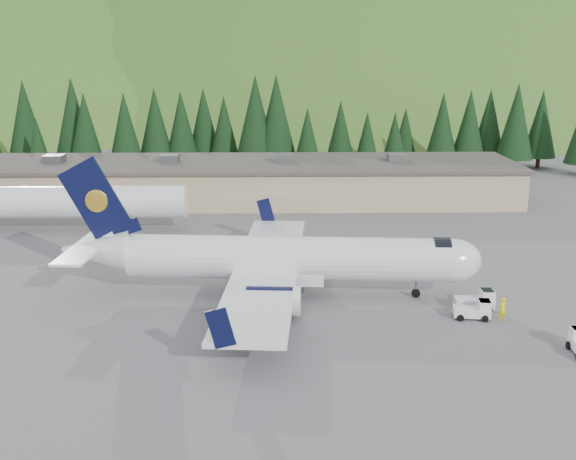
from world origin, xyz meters
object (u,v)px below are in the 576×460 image
Objects in this scene: second_airliner at (59,201)px; ramp_worker at (502,309)px; terminal_building at (246,181)px; baggage_tug_b at (478,300)px; baggage_tug_a at (475,310)px; airliner at (277,260)px.

second_airliner reaches higher than ramp_worker.
baggage_tug_b is at bearing -64.74° from terminal_building.
second_airliner is at bearing -141.22° from terminal_building.
terminal_building is at bearing 120.48° from baggage_tug_a.
baggage_tug_a is 0.95× the size of baggage_tug_b.
baggage_tug_b is (39.50, -25.51, -2.62)m from second_airliner.
baggage_tug_a is 2.08m from baggage_tug_b.
baggage_tug_b is (15.58, -3.58, -2.33)m from airliner.
terminal_building is at bearing -92.41° from ramp_worker.
baggage_tug_b is (0.71, 1.96, 0.06)m from baggage_tug_a.
airliner is 18.99× the size of ramp_worker.
airliner reaches higher than baggage_tug_a.
terminal_building is (-4.01, 37.93, -0.41)m from airliner.
ramp_worker is at bearing -8.35° from baggage_tug_a.
ramp_worker is at bearing -64.74° from terminal_building.
airliner is 1.25× the size of second_airliner.
baggage_tug_a is (38.79, -27.47, -2.68)m from second_airliner.
second_airliner is 0.39× the size of terminal_building.
second_airliner is 47.61m from baggage_tug_a.
ramp_worker is (16.74, -6.06, -2.13)m from airliner.
second_airliner is at bearing 151.70° from baggage_tug_a.
ramp_worker reaches higher than baggage_tug_b.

